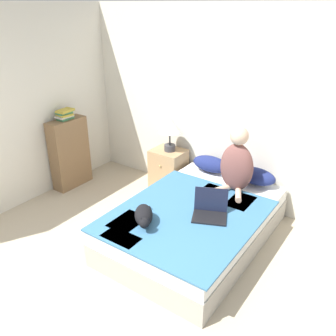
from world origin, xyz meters
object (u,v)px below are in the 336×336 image
at_px(pillow_far, 255,176).
at_px(cat_tabby, 144,216).
at_px(table_lamp, 170,127).
at_px(book_stack_top, 65,114).
at_px(bed, 195,223).
at_px(nightstand, 168,170).
at_px(laptop_open, 210,211).
at_px(person_sitting, 237,164).
at_px(pillow_near, 211,164).
at_px(bookshelf, 70,153).

bearing_deg(pillow_far, cat_tabby, -111.28).
bearing_deg(table_lamp, book_stack_top, -150.40).
bearing_deg(bed, nightstand, 138.68).
bearing_deg(cat_tabby, book_stack_top, -150.90).
bearing_deg(nightstand, cat_tabby, -64.01).
relative_size(laptop_open, nightstand, 0.75).
relative_size(pillow_far, table_lamp, 1.03).
height_order(person_sitting, book_stack_top, person_sitting).
distance_m(pillow_far, nightstand, 1.33).
relative_size(bed, table_lamp, 4.23).
relative_size(pillow_near, laptop_open, 1.13).
height_order(laptop_open, nightstand, laptop_open).
bearing_deg(cat_tabby, pillow_far, 118.25).
bearing_deg(bookshelf, bed, -3.48).
bearing_deg(bookshelf, table_lamp, 29.64).
relative_size(pillow_near, pillow_far, 1.00).
bearing_deg(book_stack_top, cat_tabby, -20.42).
distance_m(nightstand, bookshelf, 1.47).
bearing_deg(pillow_far, bookshelf, -163.27).
relative_size(pillow_far, bookshelf, 0.50).
xyz_separation_m(bed, nightstand, (-0.98, 0.86, 0.08)).
relative_size(person_sitting, nightstand, 1.31).
bearing_deg(nightstand, person_sitting, -12.46).
relative_size(pillow_far, person_sitting, 0.64).
bearing_deg(laptop_open, bookshelf, 150.84).
xyz_separation_m(bed, cat_tabby, (-0.27, -0.60, 0.32)).
height_order(bed, bookshelf, bookshelf).
bearing_deg(pillow_far, book_stack_top, -163.29).
relative_size(pillow_far, cat_tabby, 1.17).
bearing_deg(pillow_near, pillow_far, 0.00).
xyz_separation_m(pillow_far, person_sitting, (-0.14, -0.30, 0.24)).
height_order(cat_tabby, nightstand, cat_tabby).
bearing_deg(bookshelf, cat_tabby, -20.43).
distance_m(bed, book_stack_top, 2.42).
height_order(pillow_near, person_sitting, person_sitting).
bearing_deg(cat_tabby, bookshelf, -150.91).
bearing_deg(cat_tabby, bed, 115.41).
bearing_deg(person_sitting, book_stack_top, -169.07).
bearing_deg(laptop_open, pillow_near, 94.33).
bearing_deg(person_sitting, laptop_open, -87.10).
xyz_separation_m(pillow_near, person_sitting, (0.50, -0.30, 0.24)).
bearing_deg(bed, pillow_far, 70.66).
xyz_separation_m(person_sitting, cat_tabby, (-0.45, -1.21, -0.25)).
xyz_separation_m(person_sitting, bookshelf, (-2.43, -0.47, -0.28)).
distance_m(cat_tabby, bookshelf, 2.11).
xyz_separation_m(cat_tabby, nightstand, (-0.71, 1.47, -0.24)).
relative_size(person_sitting, book_stack_top, 3.14).
relative_size(person_sitting, laptop_open, 1.76).
xyz_separation_m(pillow_near, pillow_far, (0.64, 0.00, 0.00)).
height_order(nightstand, table_lamp, table_lamp).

